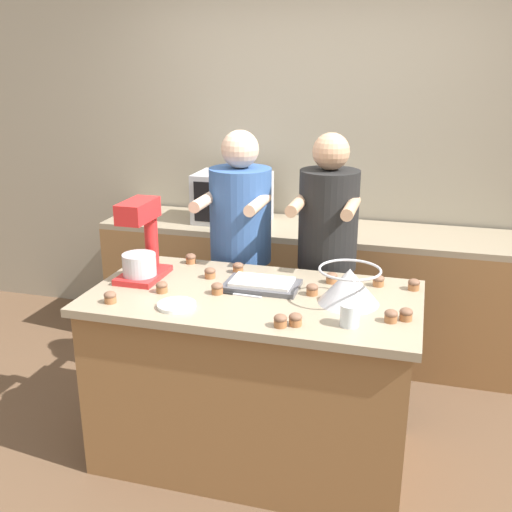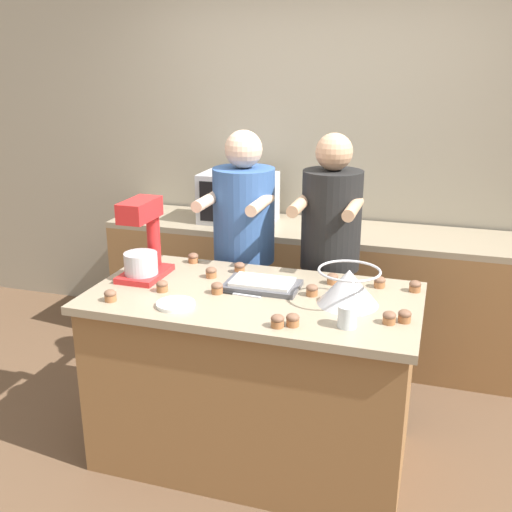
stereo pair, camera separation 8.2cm
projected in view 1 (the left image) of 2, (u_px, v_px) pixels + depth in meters
The scene contains 27 objects.
ground_plane at pixel (254, 453), 3.16m from camera, with size 16.00×16.00×0.00m, color brown.
back_wall at pixel (317, 152), 4.23m from camera, with size 10.00×0.06×2.70m.
island_counter at pixel (254, 377), 3.02m from camera, with size 1.58×0.83×0.90m.
back_counter at pixel (304, 288), 4.19m from camera, with size 2.80×0.60×0.89m.
person_left at pixel (241, 261), 3.55m from camera, with size 0.37×0.52×1.60m.
person_right at pixel (326, 268), 3.41m from camera, with size 0.35×0.51×1.60m.
stand_mixer at pixel (141, 245), 3.03m from camera, with size 0.20×0.30×0.41m.
mixing_bowl at pixel (349, 285), 2.75m from camera, with size 0.29×0.29×0.17m.
baking_tray at pixel (262, 284), 2.95m from camera, with size 0.37×0.22×0.04m.
microwave_oven at pixel (232, 198), 4.13m from camera, with size 0.50×0.35×0.34m.
drinking_glass at pixel (350, 315), 2.52m from camera, with size 0.08×0.08×0.09m.
small_plate at pixel (177, 305), 2.72m from camera, with size 0.18×0.18×0.02m.
knife at pixel (236, 294), 2.86m from camera, with size 0.22×0.03×0.01m.
cupcake_0 at pixel (210, 273), 3.08m from camera, with size 0.06×0.06×0.06m.
cupcake_1 at pixel (110, 297), 2.77m from camera, with size 0.06×0.06×0.06m.
cupcake_2 at pixel (295, 319), 2.53m from camera, with size 0.06×0.06×0.06m.
cupcake_3 at pixel (391, 316), 2.56m from camera, with size 0.06×0.06×0.06m.
cupcake_4 at pixel (191, 258), 3.30m from camera, with size 0.06×0.06×0.06m.
cupcake_5 at pixel (406, 314), 2.58m from camera, with size 0.06×0.06×0.06m.
cupcake_6 at pixel (238, 267), 3.16m from camera, with size 0.06×0.06×0.06m.
cupcake_7 at pixel (280, 320), 2.52m from camera, with size 0.06×0.06×0.06m.
cupcake_8 at pixel (162, 287), 2.89m from camera, with size 0.06×0.06×0.06m.
cupcake_9 at pixel (378, 281), 2.97m from camera, with size 0.06×0.06×0.06m.
cupcake_10 at pixel (414, 284), 2.92m from camera, with size 0.06×0.06×0.06m.
cupcake_11 at pixel (312, 289), 2.86m from camera, with size 0.06×0.06×0.06m.
cupcake_12 at pixel (217, 288), 2.87m from camera, with size 0.06×0.06×0.06m.
cupcake_13 at pixel (332, 278), 3.01m from camera, with size 0.06×0.06×0.06m.
Camera 1 is at (0.74, -2.57, 1.98)m, focal length 42.00 mm.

